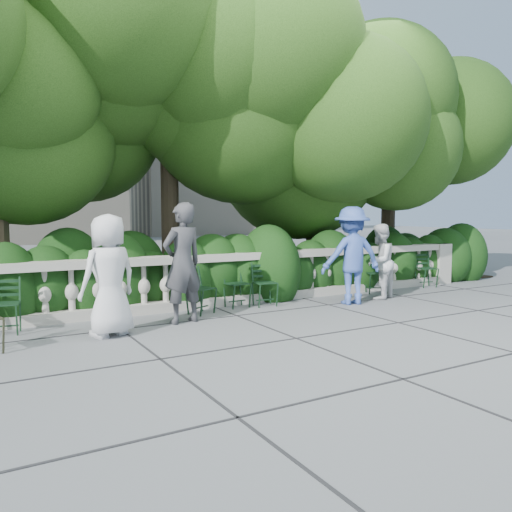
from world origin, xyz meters
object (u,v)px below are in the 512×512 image
chair_a (4,336)px  person_woman_grey (183,263)px  person_casual_man (380,261)px  chair_d (208,315)px  chair_f (430,288)px  person_older_blue (352,255)px  person_businessman (109,275)px  chair_b (241,308)px  chair_e (378,294)px  chair_c (268,307)px

chair_a → person_woman_grey: person_woman_grey is taller
person_casual_man → chair_d: bearing=-27.0°
chair_f → person_woman_grey: size_ratio=0.43×
chair_f → person_older_blue: (-3.00, -0.65, 0.95)m
person_businessman → person_woman_grey: (1.24, 0.28, 0.09)m
chair_f → person_businessman: (-7.70, -0.86, 0.88)m
chair_b → chair_e: (3.34, -0.07, 0.00)m
person_woman_grey → chair_a: bearing=-22.2°
person_woman_grey → person_older_blue: (3.46, -0.07, -0.02)m
person_older_blue → person_businessman: bearing=15.6°
chair_f → person_casual_man: person_casual_man is taller
person_businessman → person_woman_grey: person_woman_grey is taller
chair_d → person_older_blue: bearing=-33.8°
chair_c → chair_e: (2.85, 0.08, 0.00)m
chair_f → chair_a: bearing=-166.6°
chair_d → person_casual_man: size_ratio=0.54×
chair_b → chair_e: 3.34m
chair_e → person_casual_man: 0.97m
chair_b → chair_d: same height
person_casual_man → person_older_blue: person_older_blue is taller
person_businessman → chair_c: bearing=174.5°
chair_d → chair_f: 5.87m
chair_c → chair_e: bearing=9.5°
person_casual_man → chair_f: bearing=170.8°
person_woman_grey → person_older_blue: size_ratio=1.02×
chair_d → chair_f: same height
chair_b → chair_d: (-0.79, -0.21, 0.00)m
chair_c → person_businessman: (-3.11, -0.71, 0.88)m
chair_a → chair_c: size_ratio=1.00×
person_woman_grey → person_casual_man: bearing=168.6°
chair_d → person_woman_grey: size_ratio=0.43×
person_casual_man → chair_b: bearing=-32.3°
chair_e → person_older_blue: 1.68m
person_casual_man → person_older_blue: bearing=-13.1°
chair_c → person_older_blue: 1.92m
person_businessman → person_older_blue: size_ratio=0.93×
chair_f → person_casual_man: size_ratio=0.54×
chair_c → person_casual_man: bearing=-0.2°
chair_f → person_casual_man: 2.31m
chair_f → chair_d: bearing=-165.4°
chair_a → chair_f: bearing=13.3°
chair_e → person_older_blue: (-1.26, -0.58, 0.95)m
chair_b → chair_f: 5.08m
chair_a → person_casual_man: person_casual_man is taller
chair_c → chair_f: bearing=9.8°
person_casual_man → person_older_blue: 0.91m
chair_c → chair_e: size_ratio=1.00×
person_businessman → person_older_blue: person_older_blue is taller
chair_d → person_older_blue: person_older_blue is taller
chair_a → person_older_blue: 6.13m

